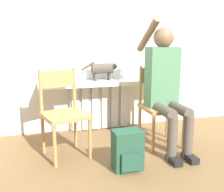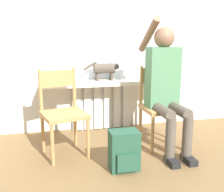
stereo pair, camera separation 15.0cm
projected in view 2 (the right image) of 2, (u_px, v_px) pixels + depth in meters
name	position (u px, v px, depth m)	size (l,w,h in m)	color
ground_plane	(126.00, 167.00, 2.48)	(12.00, 12.00, 0.00)	brown
wall_with_window	(100.00, 26.00, 3.37)	(7.00, 0.06, 2.70)	silver
radiator	(102.00, 106.00, 3.51)	(0.79, 0.08, 0.62)	silver
windowsill	(103.00, 83.00, 3.32)	(1.57, 0.33, 0.05)	silver
window_glass	(101.00, 44.00, 3.38)	(1.50, 0.01, 0.92)	white
chair_left	(63.00, 111.00, 2.69)	(0.51, 0.51, 0.89)	#B2844C
chair_right	(161.00, 105.00, 2.93)	(0.42, 0.42, 0.89)	#B2844C
person	(166.00, 83.00, 2.78)	(0.36, 0.98, 1.42)	brown
cat	(105.00, 69.00, 3.33)	(0.47, 0.13, 0.25)	#4C4238
backpack	(124.00, 151.00, 2.40)	(0.27, 0.22, 0.37)	#234C38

